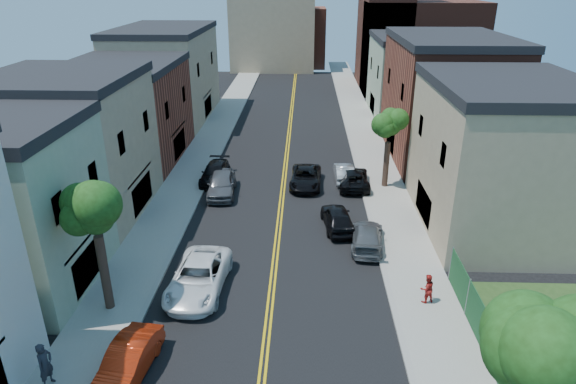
# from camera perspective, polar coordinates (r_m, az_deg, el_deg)

# --- Properties ---
(sidewalk_left) EXTENTS (3.20, 100.00, 0.15)m
(sidewalk_left) POSITION_cam_1_polar(r_m,az_deg,el_deg) (49.37, -9.28, 5.42)
(sidewalk_left) COLOR gray
(sidewalk_left) RESTS_ON ground
(sidewalk_right) EXTENTS (3.20, 100.00, 0.15)m
(sidewalk_right) POSITION_cam_1_polar(r_m,az_deg,el_deg) (48.85, 9.30, 5.23)
(sidewalk_right) COLOR gray
(sidewalk_right) RESTS_ON ground
(curb_left) EXTENTS (0.30, 100.00, 0.15)m
(curb_left) POSITION_cam_1_polar(r_m,az_deg,el_deg) (49.06, -7.27, 5.43)
(curb_left) COLOR gray
(curb_left) RESTS_ON ground
(curb_right) EXTENTS (0.30, 100.00, 0.15)m
(curb_right) POSITION_cam_1_polar(r_m,az_deg,el_deg) (48.66, 7.25, 5.27)
(curb_right) COLOR gray
(curb_right) RESTS_ON ground
(bldg_left_tan_near) EXTENTS (9.00, 10.00, 9.00)m
(bldg_left_tan_near) POSITION_cam_1_polar(r_m,az_deg,el_deg) (36.34, -23.65, 4.41)
(bldg_left_tan_near) COLOR #998466
(bldg_left_tan_near) RESTS_ON ground
(bldg_left_brick) EXTENTS (9.00, 12.00, 8.00)m
(bldg_left_brick) POSITION_cam_1_polar(r_m,az_deg,el_deg) (46.20, -18.05, 8.39)
(bldg_left_brick) COLOR brown
(bldg_left_brick) RESTS_ON ground
(bldg_left_tan_far) EXTENTS (9.00, 16.00, 9.50)m
(bldg_left_tan_far) POSITION_cam_1_polar(r_m,az_deg,el_deg) (59.08, -13.73, 12.75)
(bldg_left_tan_far) COLOR #998466
(bldg_left_tan_far) RESTS_ON ground
(bldg_right_tan) EXTENTS (9.00, 12.00, 9.00)m
(bldg_right_tan) POSITION_cam_1_polar(r_m,az_deg,el_deg) (34.20, 23.14, 3.37)
(bldg_right_tan) COLOR #998466
(bldg_right_tan) RESTS_ON ground
(bldg_right_brick) EXTENTS (9.00, 14.00, 10.00)m
(bldg_right_brick) POSITION_cam_1_polar(r_m,az_deg,el_deg) (46.85, 17.52, 9.93)
(bldg_right_brick) COLOR brown
(bldg_right_brick) RESTS_ON ground
(bldg_right_palegrn) EXTENTS (9.00, 12.00, 8.50)m
(bldg_right_palegrn) POSITION_cam_1_polar(r_m,az_deg,el_deg) (60.33, 14.12, 12.44)
(bldg_right_palegrn) COLOR gray
(bldg_right_palegrn) RESTS_ON ground
(church) EXTENTS (16.20, 14.20, 22.60)m
(church) POSITION_cam_1_polar(r_m,az_deg,el_deg) (74.97, 13.89, 16.86)
(church) COLOR #4C2319
(church) RESTS_ON ground
(backdrop_left) EXTENTS (14.00, 8.00, 12.00)m
(backdrop_left) POSITION_cam_1_polar(r_m,az_deg,el_deg) (88.67, -1.76, 17.64)
(backdrop_left) COLOR #998466
(backdrop_left) RESTS_ON ground
(backdrop_center) EXTENTS (10.00, 8.00, 10.00)m
(backdrop_center) POSITION_cam_1_polar(r_m,az_deg,el_deg) (92.59, 1.00, 17.28)
(backdrop_center) COLOR brown
(backdrop_center) RESTS_ON ground
(fence_right) EXTENTS (0.04, 15.00, 1.90)m
(fence_right) POSITION_cam_1_polar(r_m,az_deg,el_deg) (22.42, 23.23, -17.79)
(fence_right) COLOR #143F1E
(fence_right) RESTS_ON sidewalk_right
(tree_left_mid) EXTENTS (5.20, 5.20, 9.29)m
(tree_left_mid) POSITION_cam_1_polar(r_m,az_deg,el_deg) (23.78, -21.70, 0.52)
(tree_left_mid) COLOR #332119
(tree_left_mid) RESTS_ON sidewalk_left
(tree_right_corner) EXTENTS (5.80, 5.80, 10.35)m
(tree_right_corner) POSITION_cam_1_polar(r_m,az_deg,el_deg) (14.25, 28.72, -13.55)
(tree_right_corner) COLOR #332119
(tree_right_corner) RESTS_ON sidewalk_right
(tree_right_far) EXTENTS (4.40, 4.40, 8.03)m
(tree_right_far) POSITION_cam_1_polar(r_m,az_deg,el_deg) (37.77, 11.65, 8.60)
(tree_right_far) COLOR #332119
(tree_right_far) RESTS_ON sidewalk_right
(red_sedan) EXTENTS (1.99, 4.46, 1.42)m
(red_sedan) POSITION_cam_1_polar(r_m,az_deg,el_deg) (22.50, -17.87, -17.99)
(red_sedan) COLOR red
(red_sedan) RESTS_ON ground
(white_pickup) EXTENTS (2.94, 5.88, 1.60)m
(white_pickup) POSITION_cam_1_polar(r_m,az_deg,el_deg) (26.68, -10.20, -9.57)
(white_pickup) COLOR white
(white_pickup) RESTS_ON ground
(grey_car_left) EXTENTS (2.31, 5.06, 1.68)m
(grey_car_left) POSITION_cam_1_polar(r_m,az_deg,el_deg) (37.66, -7.61, 0.93)
(grey_car_left) COLOR #4F5156
(grey_car_left) RESTS_ON ground
(black_car_left) EXTENTS (2.04, 4.85, 1.40)m
(black_car_left) POSITION_cam_1_polar(r_m,az_deg,el_deg) (40.25, -8.35, 2.19)
(black_car_left) COLOR black
(black_car_left) RESTS_ON ground
(grey_car_right) EXTENTS (2.39, 4.80, 1.34)m
(grey_car_right) POSITION_cam_1_polar(r_m,az_deg,el_deg) (30.69, 9.05, -5.04)
(grey_car_right) COLOR #53565A
(grey_car_right) RESTS_ON ground
(black_car_right) EXTENTS (2.29, 4.55, 1.49)m
(black_car_right) POSITION_cam_1_polar(r_m,az_deg,el_deg) (32.50, 5.70, -2.98)
(black_car_right) COLOR black
(black_car_right) RESTS_ON ground
(silver_car_right) EXTENTS (1.52, 4.11, 1.34)m
(silver_car_right) POSITION_cam_1_polar(r_m,az_deg,el_deg) (40.22, 6.43, 2.23)
(silver_car_right) COLOR #A4A7AC
(silver_car_right) RESTS_ON ground
(dark_car_right_far) EXTENTS (2.40, 4.99, 1.37)m
(dark_car_right_far) POSITION_cam_1_polar(r_m,az_deg,el_deg) (39.17, 7.53, 1.60)
(dark_car_right_far) COLOR black
(dark_car_right_far) RESTS_ON ground
(black_suv_lane) EXTENTS (2.56, 5.14, 1.40)m
(black_suv_lane) POSITION_cam_1_polar(r_m,az_deg,el_deg) (38.93, 2.04, 1.68)
(black_suv_lane) COLOR black
(black_suv_lane) RESTS_ON ground
(pedestrian_left) EXTENTS (0.62, 0.80, 1.97)m
(pedestrian_left) POSITION_cam_1_polar(r_m,az_deg,el_deg) (22.86, -26.03, -17.35)
(pedestrian_left) COLOR #25262D
(pedestrian_left) RESTS_ON sidewalk_left
(pedestrian_right) EXTENTS (0.91, 0.80, 1.56)m
(pedestrian_right) POSITION_cam_1_polar(r_m,az_deg,el_deg) (26.13, 15.62, -10.59)
(pedestrian_right) COLOR #AB1E1A
(pedestrian_right) RESTS_ON sidewalk_right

